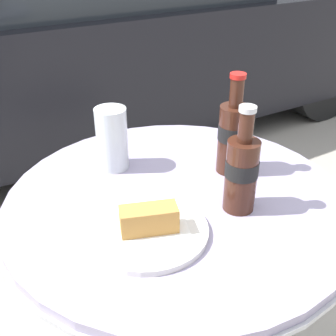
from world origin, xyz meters
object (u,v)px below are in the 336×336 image
Objects in this scene: cola_bottle_right at (233,135)px; lunch_plate_near at (148,228)px; cola_bottle_left at (242,171)px; drinking_glass at (112,141)px; bistro_table at (176,250)px; parked_car at (90,33)px.

cola_bottle_right is 1.01× the size of lunch_plate_near.
cola_bottle_left is 0.15m from cola_bottle_right.
cola_bottle_right is at bearing -34.22° from drinking_glass.
cola_bottle_left reaches higher than lunch_plate_near.
bistro_table is 3.36× the size of cola_bottle_left.
lunch_plate_near is at bearing -158.93° from cola_bottle_right.
cola_bottle_right is 0.31m from lunch_plate_near.
parked_car reaches higher than cola_bottle_right.
parked_car is (0.61, 2.03, 0.04)m from bistro_table.
lunch_plate_near is (-0.11, -0.08, 0.17)m from bistro_table.
cola_bottle_right is at bearing -102.42° from parked_car.
bistro_table is 0.27m from cola_bottle_left.
parked_car reaches higher than cola_bottle_left.
cola_bottle_right is 1.58× the size of drinking_glass.
cola_bottle_left is at bearing -50.15° from bistro_table.
parked_car is at bearing 77.58° from cola_bottle_right.
parked_car is at bearing 73.36° from bistro_table.
bistro_table is 0.29m from drinking_glass.
bistro_table is at bearing 129.85° from cola_bottle_left.
drinking_glass is (-0.06, 0.18, 0.22)m from bistro_table.
drinking_glass is at bearing -109.94° from parked_car.
lunch_plate_near is 0.05× the size of parked_car.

